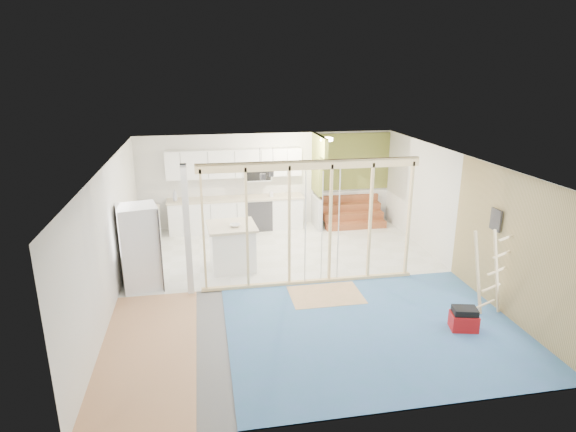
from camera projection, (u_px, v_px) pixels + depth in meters
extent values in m
cube|color=slate|center=(295.00, 285.00, 9.92)|extent=(7.00, 8.00, 0.01)
cube|color=white|center=(295.00, 160.00, 9.15)|extent=(7.00, 8.00, 0.01)
cube|color=white|center=(267.00, 180.00, 13.29)|extent=(7.00, 0.01, 2.60)
cube|color=white|center=(359.00, 328.00, 5.77)|extent=(7.00, 0.01, 2.60)
cube|color=white|center=(111.00, 236.00, 8.93)|extent=(0.01, 8.00, 2.60)
cube|color=white|center=(458.00, 216.00, 10.13)|extent=(0.01, 8.00, 2.60)
cube|color=white|center=(279.00, 250.00, 11.79)|extent=(7.00, 4.00, 0.02)
cube|color=#476CAD|center=(375.00, 330.00, 8.20)|extent=(5.00, 4.00, 0.02)
cube|color=tan|center=(148.00, 352.00, 7.56)|extent=(1.50, 4.00, 0.02)
cube|color=tan|center=(326.00, 295.00, 9.43)|extent=(1.40, 1.00, 0.01)
cube|color=beige|center=(311.00, 165.00, 9.23)|extent=(4.40, 0.09, 0.18)
cube|color=beige|center=(309.00, 281.00, 9.95)|extent=(4.40, 0.09, 0.06)
cube|color=silver|center=(187.00, 231.00, 9.17)|extent=(0.12, 0.14, 2.60)
cube|color=beige|center=(203.00, 230.00, 9.22)|extent=(0.04, 0.09, 2.40)
cube|color=beige|center=(247.00, 228.00, 9.37)|extent=(0.04, 0.09, 2.40)
cube|color=beige|center=(289.00, 225.00, 9.51)|extent=(0.04, 0.09, 2.40)
cube|color=beige|center=(330.00, 223.00, 9.65)|extent=(0.04, 0.09, 2.40)
cube|color=beige|center=(370.00, 221.00, 9.80)|extent=(0.04, 0.09, 2.40)
cube|color=beige|center=(409.00, 218.00, 9.94)|extent=(0.04, 0.09, 2.40)
cylinder|color=silver|center=(305.00, 229.00, 9.56)|extent=(0.02, 0.02, 2.35)
cylinder|color=silver|center=(339.00, 226.00, 9.73)|extent=(0.02, 0.02, 2.35)
cylinder|color=silver|center=(322.00, 227.00, 9.65)|extent=(0.02, 0.02, 2.35)
cube|color=white|center=(237.00, 215.00, 13.11)|extent=(3.60, 0.60, 0.88)
cube|color=beige|center=(236.00, 199.00, 12.97)|extent=(3.66, 0.64, 0.05)
cube|color=white|center=(145.00, 233.00, 11.68)|extent=(0.60, 1.60, 0.88)
cube|color=beige|center=(144.00, 215.00, 11.54)|extent=(0.64, 1.64, 0.05)
cube|color=white|center=(235.00, 163.00, 12.81)|extent=(3.60, 0.34, 0.75)
cube|color=white|center=(257.00, 174.00, 12.96)|extent=(0.72, 0.38, 0.36)
cube|color=black|center=(258.00, 175.00, 12.78)|extent=(0.68, 0.02, 0.30)
cube|color=olive|center=(317.00, 164.00, 12.94)|extent=(0.10, 0.90, 1.60)
cube|color=silver|center=(316.00, 212.00, 13.34)|extent=(0.10, 0.90, 0.90)
cube|color=olive|center=(324.00, 148.00, 12.12)|extent=(0.10, 0.50, 0.50)
cube|color=olive|center=(352.00, 162.00, 13.54)|extent=(2.20, 0.04, 1.60)
cube|color=silver|center=(350.00, 206.00, 13.92)|extent=(2.20, 0.04, 0.90)
cube|color=#98482C|center=(356.00, 226.00, 13.30)|extent=(1.70, 0.26, 0.20)
cube|color=#98482C|center=(353.00, 216.00, 13.48)|extent=(1.70, 0.26, 0.20)
cube|color=#98482C|center=(351.00, 207.00, 13.67)|extent=(1.70, 0.26, 0.20)
cube|color=#98482C|center=(348.00, 198.00, 13.85)|extent=(1.70, 0.26, 0.20)
torus|color=black|center=(267.00, 169.00, 11.04)|extent=(0.52, 0.52, 0.02)
cylinder|color=black|center=(260.00, 159.00, 10.94)|extent=(0.01, 0.01, 0.50)
cylinder|color=black|center=(273.00, 158.00, 11.00)|extent=(0.01, 0.01, 0.50)
cylinder|color=#38383D|center=(263.00, 177.00, 10.98)|extent=(0.14, 0.14, 0.14)
cylinder|color=#38383D|center=(271.00, 174.00, 11.20)|extent=(0.12, 0.12, 0.12)
cube|color=tan|center=(516.00, 250.00, 8.25)|extent=(0.02, 4.00, 2.60)
cube|color=#38383D|center=(496.00, 220.00, 8.70)|extent=(0.04, 0.30, 0.40)
cylinder|color=#FFEABF|center=(327.00, 139.00, 12.22)|extent=(0.32, 0.32, 0.08)
cube|color=white|center=(140.00, 247.00, 9.56)|extent=(0.89, 0.87, 1.73)
cube|color=#38383D|center=(159.00, 246.00, 9.62)|extent=(0.17, 0.68, 1.69)
cube|color=white|center=(232.00, 248.00, 10.61)|extent=(0.98, 0.98, 0.94)
cube|color=beige|center=(231.00, 226.00, 10.45)|extent=(1.09, 1.09, 0.05)
imported|color=silver|center=(235.00, 225.00, 10.32)|extent=(0.27, 0.27, 0.06)
imported|color=#ABB0BF|center=(175.00, 195.00, 12.61)|extent=(0.13, 0.14, 0.31)
imported|color=white|center=(271.00, 193.00, 13.04)|extent=(0.10, 0.10, 0.20)
cube|color=#B31011|center=(464.00, 322.00, 8.17)|extent=(0.50, 0.42, 0.31)
cube|color=black|center=(465.00, 311.00, 8.11)|extent=(0.45, 0.37, 0.11)
cube|color=beige|center=(478.00, 274.00, 8.42)|extent=(0.39, 0.11, 1.64)
cube|color=beige|center=(497.00, 272.00, 8.48)|extent=(0.39, 0.11, 1.64)
cube|color=beige|center=(485.00, 304.00, 8.64)|extent=(0.39, 0.11, 0.11)
cube|color=beige|center=(491.00, 288.00, 8.55)|extent=(0.39, 0.11, 0.11)
cube|color=beige|center=(497.00, 271.00, 8.47)|extent=(0.39, 0.11, 0.11)
cube|color=beige|center=(502.00, 254.00, 8.39)|extent=(0.39, 0.11, 0.11)
cube|color=beige|center=(508.00, 237.00, 8.31)|extent=(0.39, 0.11, 0.11)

